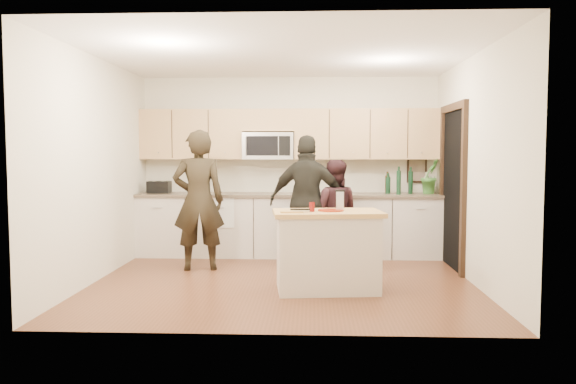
{
  "coord_description": "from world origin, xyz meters",
  "views": [
    {
      "loc": [
        0.35,
        -6.67,
        1.55
      ],
      "look_at": [
        0.05,
        0.35,
        1.06
      ],
      "focal_mm": 35.0,
      "sensor_mm": 36.0,
      "label": 1
    }
  ],
  "objects_px": {
    "island": "(327,250)",
    "woman_right": "(308,201)",
    "woman_left": "(199,200)",
    "woman_center": "(333,213)",
    "toaster": "(159,187)"
  },
  "relations": [
    {
      "from": "island",
      "to": "woman_right",
      "type": "height_order",
      "value": "woman_right"
    },
    {
      "from": "woman_center",
      "to": "woman_right",
      "type": "height_order",
      "value": "woman_right"
    },
    {
      "from": "woman_center",
      "to": "woman_right",
      "type": "bearing_deg",
      "value": 17.48
    },
    {
      "from": "toaster",
      "to": "woman_center",
      "type": "distance_m",
      "value": 2.7
    },
    {
      "from": "island",
      "to": "woman_right",
      "type": "relative_size",
      "value": 0.71
    },
    {
      "from": "island",
      "to": "woman_left",
      "type": "bearing_deg",
      "value": 141.2
    },
    {
      "from": "woman_left",
      "to": "toaster",
      "type": "bearing_deg",
      "value": -62.89
    },
    {
      "from": "toaster",
      "to": "woman_left",
      "type": "height_order",
      "value": "woman_left"
    },
    {
      "from": "island",
      "to": "woman_center",
      "type": "relative_size",
      "value": 0.87
    },
    {
      "from": "island",
      "to": "woman_left",
      "type": "xyz_separation_m",
      "value": [
        -1.67,
        1.06,
        0.47
      ]
    },
    {
      "from": "woman_left",
      "to": "woman_right",
      "type": "height_order",
      "value": "woman_left"
    },
    {
      "from": "island",
      "to": "toaster",
      "type": "bearing_deg",
      "value": 133.29
    },
    {
      "from": "island",
      "to": "woman_center",
      "type": "bearing_deg",
      "value": 78.8
    },
    {
      "from": "woman_left",
      "to": "woman_right",
      "type": "bearing_deg",
      "value": -179.23
    },
    {
      "from": "toaster",
      "to": "woman_left",
      "type": "distance_m",
      "value": 1.33
    }
  ]
}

